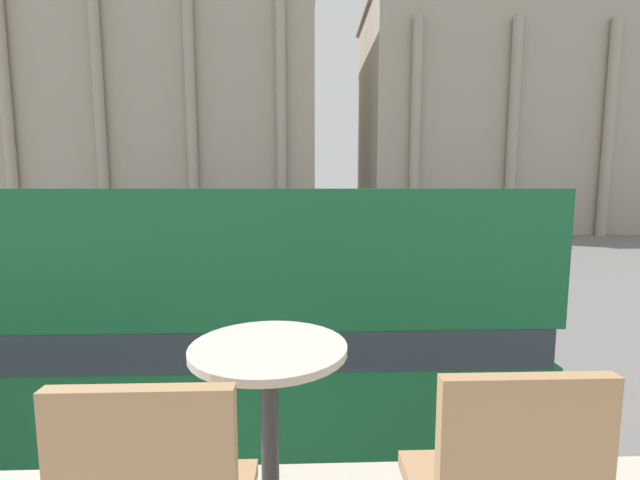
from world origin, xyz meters
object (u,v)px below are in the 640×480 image
Objects in this scene: double_decker_bus at (103,332)px; traffic_light_near at (308,261)px; plaza_building_left at (174,110)px; traffic_light_mid at (275,232)px; pedestrian_yellow at (180,264)px; pedestrian_grey at (504,292)px; plaza_building_right at (518,121)px; cafe_dining_table at (269,394)px; pedestrian_red at (428,256)px; pedestrian_white at (212,235)px; traffic_light_far at (253,217)px.

traffic_light_near is (2.81, 6.54, -0.18)m from double_decker_bus.
plaza_building_left reaches higher than traffic_light_mid.
pedestrian_yellow reaches higher than pedestrian_grey.
plaza_building_left reaches higher than double_decker_bus.
double_decker_bus is 0.33× the size of plaza_building_right.
double_decker_bus is at bearing 122.21° from cafe_dining_table.
traffic_light_near is 7.52m from traffic_light_mid.
cafe_dining_table is at bearing -82.00° from pedestrian_red.
plaza_building_left is at bearing 178.03° from plaza_building_right.
traffic_light_mid is 2.01× the size of pedestrian_white.
pedestrian_yellow is 13.05m from pedestrian_grey.
traffic_light_far is at bearing 102.83° from traffic_light_near.
pedestrian_grey is at bearing -157.84° from pedestrian_yellow.
pedestrian_yellow is (-2.27, -8.00, -1.52)m from traffic_light_far.
pedestrian_white is at bearing -66.69° from plaza_building_left.
pedestrian_yellow is (-11.58, -2.22, 0.08)m from pedestrian_red.
traffic_light_far is at bearing 104.52° from traffic_light_mid.
traffic_light_near is 1.91× the size of pedestrian_white.
double_decker_bus is 4.99m from cafe_dining_table.
traffic_light_near is 1.87× the size of pedestrian_yellow.
pedestrian_white is at bearing 104.62° from double_decker_bus.
double_decker_bus is 17.59m from pedestrian_red.
pedestrian_white is 21.29m from pedestrian_grey.
traffic_light_near is at bearing 72.48° from double_decker_bus.
traffic_light_far reaches higher than pedestrian_grey.
plaza_building_right is (36.86, -1.27, -1.16)m from plaza_building_left.
traffic_light_mid is at bearing -75.48° from traffic_light_far.
plaza_building_left is 7.70× the size of traffic_light_far.
plaza_building_right is 40.93m from pedestrian_yellow.
plaza_building_right is 37.95m from pedestrian_grey.
pedestrian_red is (8.85, 15.14, -1.44)m from double_decker_bus.
plaza_building_right is 18.37× the size of pedestrian_yellow.
traffic_light_mid reaches higher than pedestrian_red.
cafe_dining_table is at bearing 150.34° from pedestrian_grey.
traffic_light_far reaches higher than traffic_light_near.
double_decker_bus is 6.27× the size of pedestrian_white.
double_decker_bus is 6.90× the size of pedestrian_grey.
plaza_building_left is at bearing 110.79° from double_decker_bus.
pedestrian_red is (7.50, 1.22, -1.37)m from traffic_light_mid.
double_decker_bus is at bearing -95.54° from traffic_light_mid.
double_decker_bus is at bearing -94.29° from pedestrian_red.
traffic_light_far is at bearing 96.95° from cafe_dining_table.
pedestrian_red is at bearing 71.96° from cafe_dining_table.
pedestrian_yellow is at bearing 107.35° from cafe_dining_table.
plaza_building_right reaches higher than traffic_light_far.
pedestrian_yellow is at bearing -166.22° from traffic_light_mid.
cafe_dining_table is 0.21× the size of traffic_light_near.
plaza_building_right is at bearing 174.54° from pedestrian_white.
plaza_building_left is at bearing -28.97° from pedestrian_yellow.
double_decker_bus is at bearing -122.32° from plaza_building_right.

